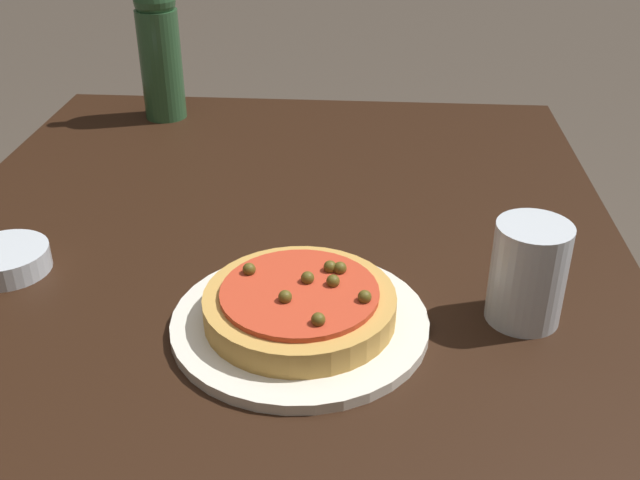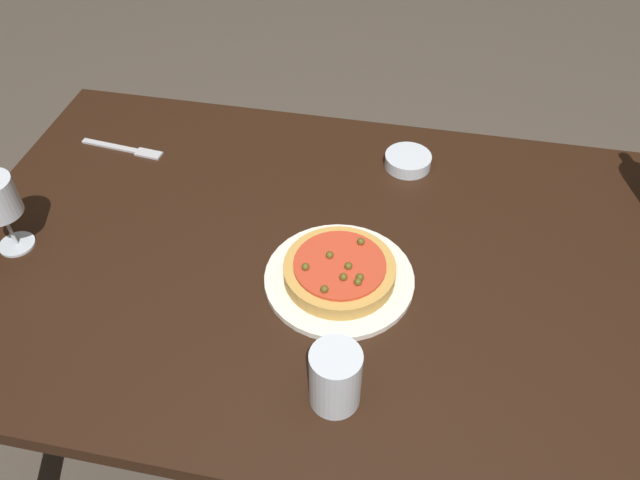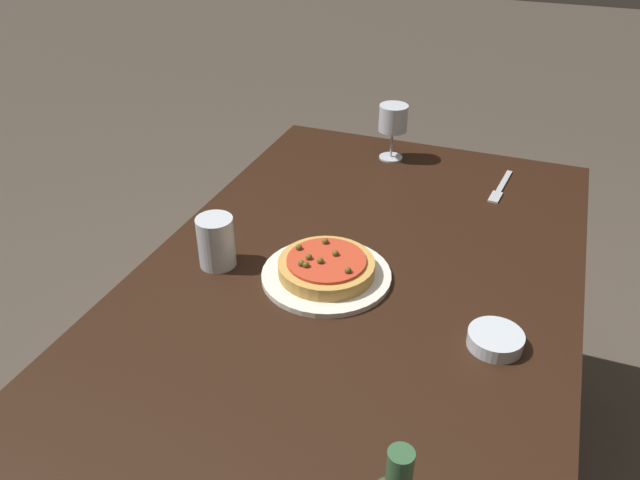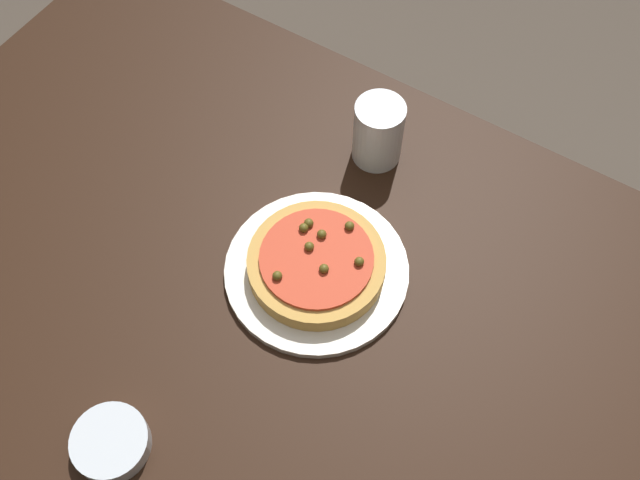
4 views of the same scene
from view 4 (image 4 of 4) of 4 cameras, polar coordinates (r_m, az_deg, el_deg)
ground_plane at (r=1.80m, az=-0.75°, el=-15.72°), size 14.00×14.00×0.00m
dining_table at (r=1.15m, az=-1.14°, el=-7.01°), size 1.47×0.90×0.77m
dinner_plate at (r=1.09m, az=-0.26°, el=-2.35°), size 0.27×0.27×0.01m
pizza at (r=1.07m, az=-0.26°, el=-1.76°), size 0.20×0.20×0.05m
water_cup at (r=1.17m, az=4.46°, el=8.20°), size 0.08×0.08×0.11m
side_bowl at (r=1.03m, az=-15.65°, el=-14.64°), size 0.10×0.10×0.03m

